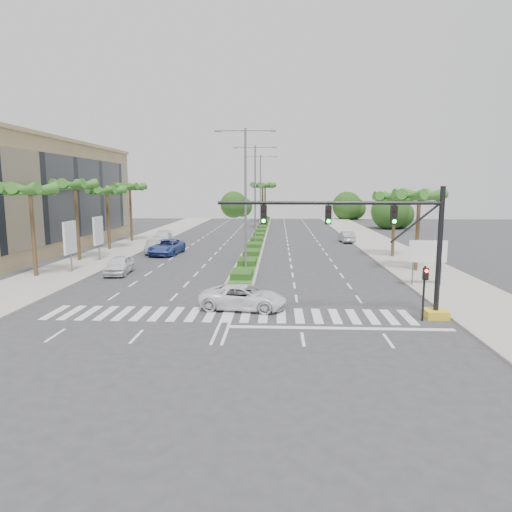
{
  "coord_description": "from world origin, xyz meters",
  "views": [
    {
      "loc": [
        2.81,
        -24.82,
        7.13
      ],
      "look_at": [
        1.46,
        2.51,
        3.0
      ],
      "focal_mm": 32.0,
      "sensor_mm": 36.0,
      "label": 1
    }
  ],
  "objects_px": {
    "car_parked_b": "(154,247)",
    "car_parked_c": "(167,247)",
    "car_parked_a": "(119,265)",
    "car_crossing": "(243,297)",
    "car_parked_d": "(162,238)",
    "car_right": "(347,237)"
  },
  "relations": [
    {
      "from": "car_right",
      "to": "car_parked_b",
      "type": "bearing_deg",
      "value": 22.99
    },
    {
      "from": "car_parked_b",
      "to": "car_right",
      "type": "height_order",
      "value": "car_parked_b"
    },
    {
      "from": "car_parked_b",
      "to": "car_parked_c",
      "type": "relative_size",
      "value": 0.75
    },
    {
      "from": "car_crossing",
      "to": "car_right",
      "type": "bearing_deg",
      "value": -10.35
    },
    {
      "from": "car_parked_b",
      "to": "car_parked_d",
      "type": "distance_m",
      "value": 7.77
    },
    {
      "from": "car_parked_c",
      "to": "car_right",
      "type": "distance_m",
      "value": 24.08
    },
    {
      "from": "car_parked_b",
      "to": "car_parked_c",
      "type": "height_order",
      "value": "car_parked_c"
    },
    {
      "from": "car_parked_a",
      "to": "car_parked_b",
      "type": "bearing_deg",
      "value": 87.6
    },
    {
      "from": "car_parked_d",
      "to": "car_parked_b",
      "type": "bearing_deg",
      "value": -86.38
    },
    {
      "from": "car_parked_d",
      "to": "car_right",
      "type": "distance_m",
      "value": 23.78
    },
    {
      "from": "car_parked_a",
      "to": "car_parked_d",
      "type": "xyz_separation_m",
      "value": [
        -1.46,
        19.77,
        0.06
      ]
    },
    {
      "from": "car_parked_b",
      "to": "car_parked_d",
      "type": "bearing_deg",
      "value": 90.76
    },
    {
      "from": "car_parked_a",
      "to": "car_crossing",
      "type": "height_order",
      "value": "car_parked_a"
    },
    {
      "from": "car_parked_b",
      "to": "car_parked_c",
      "type": "bearing_deg",
      "value": -36.47
    },
    {
      "from": "car_crossing",
      "to": "car_parked_d",
      "type": "bearing_deg",
      "value": 30.26
    },
    {
      "from": "car_parked_a",
      "to": "car_parked_c",
      "type": "distance_m",
      "value": 11.23
    },
    {
      "from": "car_parked_c",
      "to": "car_crossing",
      "type": "distance_m",
      "value": 23.77
    },
    {
      "from": "car_parked_a",
      "to": "car_parked_b",
      "type": "xyz_separation_m",
      "value": [
        -0.39,
        12.07,
        -0.03
      ]
    },
    {
      "from": "car_crossing",
      "to": "car_right",
      "type": "height_order",
      "value": "car_right"
    },
    {
      "from": "car_parked_b",
      "to": "car_crossing",
      "type": "relative_size",
      "value": 0.86
    },
    {
      "from": "car_parked_b",
      "to": "car_crossing",
      "type": "distance_m",
      "value": 25.3
    },
    {
      "from": "car_parked_d",
      "to": "car_right",
      "type": "height_order",
      "value": "car_parked_d"
    }
  ]
}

